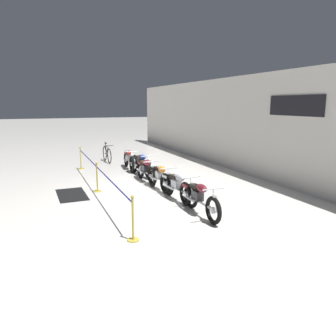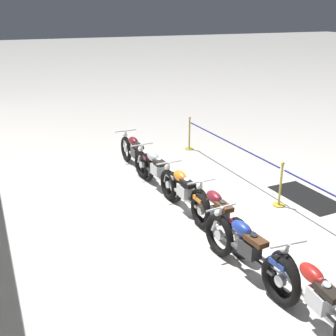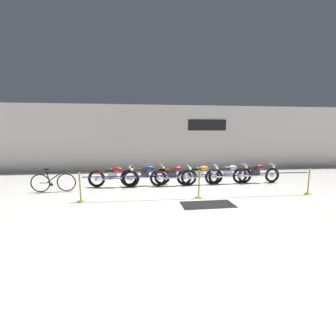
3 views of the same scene
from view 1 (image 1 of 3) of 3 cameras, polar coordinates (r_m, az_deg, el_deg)
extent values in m
plane|color=silver|center=(12.07, -5.02, -3.35)|extent=(120.00, 120.00, 0.00)
cube|color=silver|center=(14.08, 15.34, 7.05)|extent=(28.00, 0.25, 4.20)
cube|color=black|center=(12.28, 21.25, 10.09)|extent=(2.55, 0.04, 0.70)
torus|color=black|center=(14.56, -6.29, 0.69)|extent=(0.78, 0.19, 0.77)
torus|color=black|center=(16.06, -7.28, 1.65)|extent=(0.78, 0.19, 0.77)
cylinder|color=silver|center=(14.56, -6.29, 0.69)|extent=(0.19, 0.10, 0.18)
cylinder|color=silver|center=(16.06, -7.28, 1.65)|extent=(0.19, 0.10, 0.18)
cylinder|color=silver|center=(14.43, -6.25, 1.74)|extent=(0.31, 0.08, 0.59)
cube|color=silver|center=(15.33, -6.86, 1.82)|extent=(0.38, 0.25, 0.26)
cylinder|color=silver|center=(15.26, -6.85, 2.53)|extent=(0.19, 0.13, 0.24)
cylinder|color=silver|center=(15.34, -6.90, 2.58)|extent=(0.19, 0.13, 0.24)
cylinder|color=silver|center=(15.62, -7.54, 1.46)|extent=(0.70, 0.14, 0.07)
cube|color=#ADAFB5|center=(15.31, -6.82, 1.27)|extent=(1.23, 0.18, 0.06)
ellipsoid|color=#B21E19|center=(15.07, -6.73, 2.66)|extent=(0.48, 0.26, 0.22)
cube|color=black|center=(15.42, -6.96, 2.70)|extent=(0.42, 0.24, 0.09)
cube|color=#B21E19|center=(15.97, -7.28, 2.60)|extent=(0.33, 0.19, 0.08)
cylinder|color=silver|center=(14.49, -6.36, 2.85)|extent=(0.09, 0.62, 0.04)
sphere|color=silver|center=(14.44, -6.29, 2.25)|extent=(0.14, 0.14, 0.14)
torus|color=black|center=(13.28, -3.42, -0.25)|extent=(0.79, 0.20, 0.78)
torus|color=black|center=(14.69, -5.85, 0.82)|extent=(0.79, 0.20, 0.78)
cylinder|color=silver|center=(13.28, -3.42, -0.25)|extent=(0.19, 0.10, 0.18)
cylinder|color=silver|center=(14.69, -5.85, 0.82)|extent=(0.19, 0.10, 0.18)
cylinder|color=silver|center=(13.15, -3.28, 0.89)|extent=(0.31, 0.08, 0.59)
cube|color=#2D2D30|center=(14.00, -4.79, 0.99)|extent=(0.38, 0.25, 0.26)
cylinder|color=#2D2D30|center=(13.93, -4.74, 1.77)|extent=(0.19, 0.13, 0.24)
cylinder|color=#2D2D30|center=(14.00, -4.87, 1.82)|extent=(0.19, 0.13, 0.24)
cylinder|color=silver|center=(14.25, -5.76, 0.58)|extent=(0.70, 0.13, 0.07)
cube|color=#47474C|center=(13.98, -4.70, 0.39)|extent=(1.24, 0.17, 0.06)
ellipsoid|color=navy|center=(13.74, -4.44, 1.91)|extent=(0.48, 0.26, 0.22)
cube|color=#4C2D19|center=(14.08, -5.00, 1.95)|extent=(0.42, 0.23, 0.09)
cube|color=navy|center=(14.60, -5.80, 1.86)|extent=(0.33, 0.19, 0.08)
cylinder|color=silver|center=(13.20, -3.49, 2.11)|extent=(0.09, 0.62, 0.04)
sphere|color=silver|center=(13.15, -3.34, 1.45)|extent=(0.14, 0.14, 0.14)
torus|color=black|center=(12.08, -2.81, -1.47)|extent=(0.75, 0.12, 0.75)
torus|color=black|center=(13.40, -4.82, -0.23)|extent=(0.75, 0.12, 0.75)
cylinder|color=silver|center=(12.08, -2.81, -1.47)|extent=(0.18, 0.08, 0.18)
cylinder|color=silver|center=(13.40, -4.82, -0.23)|extent=(0.18, 0.08, 0.18)
cylinder|color=silver|center=(11.93, -2.68, -0.23)|extent=(0.30, 0.06, 0.59)
cube|color=#2D2D30|center=(12.75, -3.95, -0.07)|extent=(0.36, 0.22, 0.26)
cylinder|color=#2D2D30|center=(12.68, -3.90, 0.78)|extent=(0.18, 0.11, 0.24)
cylinder|color=#2D2D30|center=(12.75, -4.02, 0.84)|extent=(0.18, 0.11, 0.24)
cylinder|color=silver|center=(13.02, -4.94, -0.48)|extent=(0.70, 0.07, 0.07)
cube|color=#ADAFB5|center=(12.73, -3.87, -0.73)|extent=(1.14, 0.06, 0.06)
ellipsoid|color=maroon|center=(12.49, -3.64, 0.91)|extent=(0.46, 0.22, 0.22)
cube|color=#4C2D19|center=(12.83, -4.14, 1.00)|extent=(0.40, 0.20, 0.09)
cube|color=maroon|center=(13.31, -4.78, 0.88)|extent=(0.32, 0.16, 0.08)
cylinder|color=silver|center=(11.99, -2.87, 1.11)|extent=(0.04, 0.62, 0.04)
sphere|color=silver|center=(11.94, -2.73, 0.39)|extent=(0.14, 0.14, 0.14)
torus|color=black|center=(10.91, 0.10, -2.92)|extent=(0.72, 0.14, 0.72)
torus|color=black|center=(12.29, -2.71, -1.33)|extent=(0.72, 0.14, 0.72)
cylinder|color=silver|center=(10.91, 0.10, -2.92)|extent=(0.17, 0.08, 0.17)
cylinder|color=silver|center=(12.29, -2.71, -1.33)|extent=(0.17, 0.08, 0.17)
cylinder|color=silver|center=(10.77, 0.29, -1.57)|extent=(0.30, 0.06, 0.59)
cube|color=silver|center=(11.60, -1.48, -1.26)|extent=(0.36, 0.23, 0.26)
cylinder|color=silver|center=(11.53, -1.41, -0.33)|extent=(0.18, 0.11, 0.24)
cylinder|color=silver|center=(11.60, -1.56, -0.25)|extent=(0.18, 0.11, 0.24)
cylinder|color=silver|center=(11.86, -2.65, -1.69)|extent=(0.70, 0.09, 0.07)
cube|color=#ADAFB5|center=(11.59, -1.39, -1.98)|extent=(1.22, 0.09, 0.06)
ellipsoid|color=orange|center=(11.34, -1.06, -0.20)|extent=(0.46, 0.23, 0.22)
cube|color=black|center=(11.68, -1.73, -0.08)|extent=(0.40, 0.21, 0.09)
cube|color=orange|center=(12.19, -2.64, -0.22)|extent=(0.32, 0.17, 0.08)
cylinder|color=silver|center=(10.81, 0.06, -0.07)|extent=(0.05, 0.62, 0.04)
sphere|color=silver|center=(10.77, 0.23, -0.88)|extent=(0.14, 0.14, 0.14)
torus|color=black|center=(9.62, 3.99, -4.89)|extent=(0.73, 0.17, 0.72)
torus|color=black|center=(11.06, -0.45, -2.73)|extent=(0.73, 0.17, 0.72)
cylinder|color=silver|center=(9.62, 3.99, -4.89)|extent=(0.17, 0.09, 0.17)
cylinder|color=silver|center=(11.06, -0.45, -2.73)|extent=(0.17, 0.09, 0.17)
cylinder|color=silver|center=(9.47, 4.29, -3.38)|extent=(0.31, 0.08, 0.59)
cube|color=silver|center=(10.33, 1.49, -2.82)|extent=(0.38, 0.25, 0.26)
cylinder|color=silver|center=(10.25, 1.60, -1.79)|extent=(0.19, 0.12, 0.24)
cylinder|color=silver|center=(10.32, 1.39, -1.69)|extent=(0.19, 0.12, 0.24)
cylinder|color=silver|center=(10.56, 0.05, -3.29)|extent=(0.70, 0.12, 0.07)
cube|color=#47474C|center=(10.32, 1.62, -3.63)|extent=(1.35, 0.17, 0.06)
ellipsoid|color=#B7BABF|center=(10.07, 2.11, -1.67)|extent=(0.48, 0.26, 0.22)
cube|color=black|center=(10.39, 1.16, -1.49)|extent=(0.41, 0.23, 0.09)
cube|color=#B7BABF|center=(10.95, -0.33, -1.49)|extent=(0.33, 0.18, 0.08)
cylinder|color=silver|center=(9.50, 3.97, -1.67)|extent=(0.08, 0.62, 0.04)
sphere|color=silver|center=(9.46, 4.21, -2.60)|extent=(0.14, 0.14, 0.14)
torus|color=black|center=(8.42, 7.90, -7.31)|extent=(0.73, 0.11, 0.73)
torus|color=black|center=(9.83, 3.08, -4.50)|extent=(0.73, 0.11, 0.73)
cylinder|color=silver|center=(8.42, 7.90, -7.31)|extent=(0.17, 0.08, 0.17)
cylinder|color=silver|center=(9.83, 3.08, -4.50)|extent=(0.17, 0.08, 0.17)
cylinder|color=silver|center=(8.26, 8.26, -5.62)|extent=(0.30, 0.06, 0.59)
cube|color=#2D2D30|center=(9.11, 5.17, -4.76)|extent=(0.36, 0.22, 0.26)
cylinder|color=#2D2D30|center=(9.02, 5.32, -3.60)|extent=(0.18, 0.11, 0.24)
cylinder|color=#2D2D30|center=(9.09, 5.08, -3.48)|extent=(0.18, 0.11, 0.24)
cylinder|color=silver|center=(9.35, 3.55, -5.21)|extent=(0.70, 0.07, 0.07)
cube|color=#ADAFB5|center=(9.11, 5.30, -5.68)|extent=(1.33, 0.06, 0.06)
ellipsoid|color=maroon|center=(8.85, 5.88, -3.51)|extent=(0.46, 0.22, 0.22)
cube|color=black|center=(9.17, 4.83, -3.23)|extent=(0.40, 0.20, 0.09)
cube|color=maroon|center=(9.72, 3.23, -3.09)|extent=(0.32, 0.16, 0.08)
cylinder|color=silver|center=(8.28, 7.93, -3.66)|extent=(0.04, 0.62, 0.04)
sphere|color=silver|center=(8.25, 8.18, -4.73)|extent=(0.14, 0.14, 0.14)
torus|color=black|center=(16.99, -10.18, 2.08)|extent=(0.76, 0.07, 0.76)
torus|color=black|center=(17.98, -10.96, 2.55)|extent=(0.76, 0.07, 0.76)
cylinder|color=black|center=(17.40, -10.57, 3.01)|extent=(0.60, 0.06, 0.43)
cylinder|color=black|center=(17.43, -10.63, 3.68)|extent=(0.55, 0.05, 0.04)
cylinder|color=black|center=(17.63, -10.77, 3.37)|extent=(0.15, 0.04, 0.55)
cube|color=black|center=(17.64, -10.83, 4.29)|extent=(0.18, 0.09, 0.05)
cylinder|color=black|center=(17.78, -10.81, 2.46)|extent=(0.46, 0.04, 0.03)
cylinder|color=black|center=(16.98, -10.29, 3.84)|extent=(0.04, 0.48, 0.03)
cylinder|color=black|center=(17.57, -10.64, 2.10)|extent=(0.12, 0.05, 0.12)
cylinder|color=gold|center=(15.88, -14.88, -0.11)|extent=(0.28, 0.28, 0.03)
cylinder|color=gold|center=(15.79, -14.97, 1.62)|extent=(0.05, 0.05, 0.95)
sphere|color=gold|center=(15.72, -15.06, 3.48)|extent=(0.08, 0.08, 0.08)
cylinder|color=navy|center=(13.62, -13.89, 1.82)|extent=(4.14, 0.04, 0.04)
cylinder|color=navy|center=(9.36, -9.97, -2.21)|extent=(4.30, 0.04, 0.04)
cylinder|color=gold|center=(11.71, -12.15, -3.96)|extent=(0.28, 0.28, 0.03)
cylinder|color=gold|center=(11.59, -12.25, -1.63)|extent=(0.05, 0.05, 0.95)
sphere|color=gold|center=(11.49, -12.36, 0.88)|extent=(0.08, 0.08, 0.08)
cylinder|color=gold|center=(7.56, -6.05, -12.34)|extent=(0.28, 0.28, 0.03)
cylinder|color=gold|center=(7.37, -6.13, -8.87)|extent=(0.05, 0.05, 0.95)
sphere|color=gold|center=(7.21, -6.22, -5.02)|extent=(0.08, 0.08, 0.08)
cube|color=black|center=(11.52, -16.42, -4.46)|extent=(1.83, 0.96, 0.01)
camera|label=2|loc=(19.59, 1.11, 14.55)|focal=45.00mm
camera|label=3|loc=(14.66, -47.25, 5.23)|focal=24.00mm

